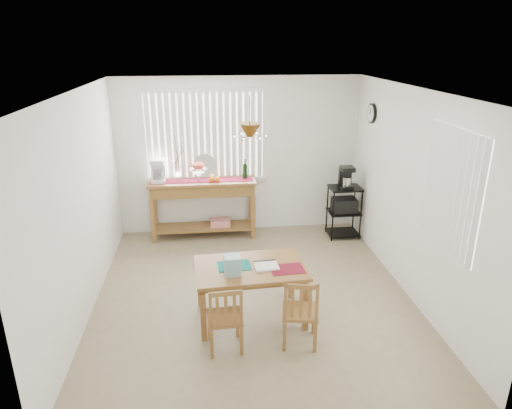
{
  "coord_description": "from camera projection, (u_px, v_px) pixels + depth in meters",
  "views": [
    {
      "loc": [
        -0.54,
        -5.15,
        3.13
      ],
      "look_at": [
        0.1,
        0.55,
        1.05
      ],
      "focal_mm": 32.0,
      "sensor_mm": 36.0,
      "label": 1
    }
  ],
  "objects": [
    {
      "name": "ground",
      "position": [
        253.0,
        295.0,
        5.94
      ],
      "size": [
        4.0,
        4.5,
        0.01
      ],
      "primitive_type": "cube",
      "color": "gray"
    },
    {
      "name": "room_shell",
      "position": [
        253.0,
        169.0,
        5.37
      ],
      "size": [
        4.2,
        4.7,
        2.7
      ],
      "color": "white",
      "rests_on": "ground"
    },
    {
      "name": "sideboard",
      "position": [
        203.0,
        195.0,
        7.48
      ],
      "size": [
        1.73,
        0.49,
        0.97
      ],
      "color": "olive",
      "rests_on": "ground"
    },
    {
      "name": "sideboard_items",
      "position": [
        184.0,
        172.0,
        7.33
      ],
      "size": [
        1.65,
        0.41,
        0.75
      ],
      "color": "maroon",
      "rests_on": "sideboard"
    },
    {
      "name": "wire_cart",
      "position": [
        344.0,
        207.0,
        7.55
      ],
      "size": [
        0.51,
        0.41,
        0.86
      ],
      "color": "black",
      "rests_on": "ground"
    },
    {
      "name": "cart_items",
      "position": [
        346.0,
        177.0,
        7.39
      ],
      "size": [
        0.2,
        0.24,
        0.36
      ],
      "color": "black",
      "rests_on": "wire_cart"
    },
    {
      "name": "dining_table",
      "position": [
        250.0,
        272.0,
        5.26
      ],
      "size": [
        1.3,
        0.88,
        0.67
      ],
      "color": "olive",
      "rests_on": "ground"
    },
    {
      "name": "table_items",
      "position": [
        241.0,
        265.0,
        5.09
      ],
      "size": [
        0.99,
        0.44,
        0.22
      ],
      "color": "#157671",
      "rests_on": "dining_table"
    },
    {
      "name": "chair_left",
      "position": [
        225.0,
        318.0,
        4.77
      ],
      "size": [
        0.38,
        0.38,
        0.78
      ],
      "color": "olive",
      "rests_on": "ground"
    },
    {
      "name": "chair_right",
      "position": [
        300.0,
        312.0,
        4.85
      ],
      "size": [
        0.44,
        0.44,
        0.81
      ],
      "color": "olive",
      "rests_on": "ground"
    }
  ]
}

